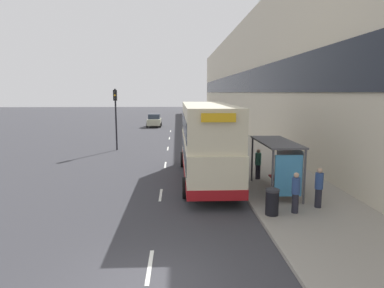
% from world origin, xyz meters
% --- Properties ---
extents(pavement, '(5.00, 93.00, 0.14)m').
position_xyz_m(pavement, '(6.50, 38.50, 0.07)').
color(pavement, gray).
rests_on(pavement, ground_plane).
extents(terrace_facade, '(3.10, 93.00, 13.78)m').
position_xyz_m(terrace_facade, '(10.49, 38.50, 6.88)').
color(terrace_facade, beige).
rests_on(terrace_facade, ground_plane).
extents(lane_mark_0, '(0.12, 2.00, 0.01)m').
position_xyz_m(lane_mark_0, '(0.00, 1.14, 0.01)').
color(lane_mark_0, silver).
rests_on(lane_mark_0, ground_plane).
extents(lane_mark_1, '(0.12, 2.00, 0.01)m').
position_xyz_m(lane_mark_1, '(0.00, 8.07, 0.01)').
color(lane_mark_1, silver).
rests_on(lane_mark_1, ground_plane).
extents(lane_mark_2, '(0.12, 2.00, 0.01)m').
position_xyz_m(lane_mark_2, '(0.00, 15.01, 0.01)').
color(lane_mark_2, silver).
rests_on(lane_mark_2, ground_plane).
extents(lane_mark_3, '(0.12, 2.00, 0.01)m').
position_xyz_m(lane_mark_3, '(0.00, 21.95, 0.01)').
color(lane_mark_3, silver).
rests_on(lane_mark_3, ground_plane).
extents(lane_mark_4, '(0.12, 2.00, 0.01)m').
position_xyz_m(lane_mark_4, '(0.00, 28.89, 0.01)').
color(lane_mark_4, silver).
rests_on(lane_mark_4, ground_plane).
extents(lane_mark_5, '(0.12, 2.00, 0.01)m').
position_xyz_m(lane_mark_5, '(0.00, 35.82, 0.01)').
color(lane_mark_5, silver).
rests_on(lane_mark_5, ground_plane).
extents(bus_shelter, '(1.60, 4.20, 2.48)m').
position_xyz_m(bus_shelter, '(5.77, 7.70, 1.88)').
color(bus_shelter, '#4C4C51').
rests_on(bus_shelter, ground_plane).
extents(double_decker_bus_near, '(2.85, 10.65, 4.30)m').
position_xyz_m(double_decker_bus_near, '(2.47, 10.81, 2.28)').
color(double_decker_bus_near, beige).
rests_on(double_decker_bus_near, ground_plane).
extents(car_0, '(2.07, 3.98, 1.84)m').
position_xyz_m(car_0, '(-2.46, 41.67, 0.90)').
color(car_0, '#B7B799').
rests_on(car_0, ground_plane).
extents(pedestrian_at_shelter, '(0.33, 0.33, 1.66)m').
position_xyz_m(pedestrian_at_shelter, '(5.55, 4.96, 0.99)').
color(pedestrian_at_shelter, '#23232D').
rests_on(pedestrian_at_shelter, ground_plane).
extents(pedestrian_1, '(0.33, 0.33, 1.69)m').
position_xyz_m(pedestrian_1, '(5.33, 10.46, 1.00)').
color(pedestrian_1, '#23232D').
rests_on(pedestrian_1, ground_plane).
extents(pedestrian_2, '(0.35, 0.35, 1.78)m').
position_xyz_m(pedestrian_2, '(4.54, 10.69, 1.05)').
color(pedestrian_2, '#23232D').
rests_on(pedestrian_2, ground_plane).
extents(pedestrian_3, '(0.36, 0.36, 1.82)m').
position_xyz_m(pedestrian_3, '(4.40, 11.87, 1.07)').
color(pedestrian_3, '#23232D').
rests_on(pedestrian_3, ground_plane).
extents(pedestrian_4, '(0.34, 0.34, 1.70)m').
position_xyz_m(pedestrian_4, '(6.75, 5.58, 1.01)').
color(pedestrian_4, '#23232D').
rests_on(pedestrian_4, ground_plane).
extents(litter_bin, '(0.55, 0.55, 1.05)m').
position_xyz_m(litter_bin, '(4.55, 4.77, 0.67)').
color(litter_bin, black).
rests_on(litter_bin, ground_plane).
extents(traffic_light_far_kerb, '(0.30, 0.32, 5.25)m').
position_xyz_m(traffic_light_far_kerb, '(-4.40, 21.43, 3.52)').
color(traffic_light_far_kerb, black).
rests_on(traffic_light_far_kerb, ground_plane).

